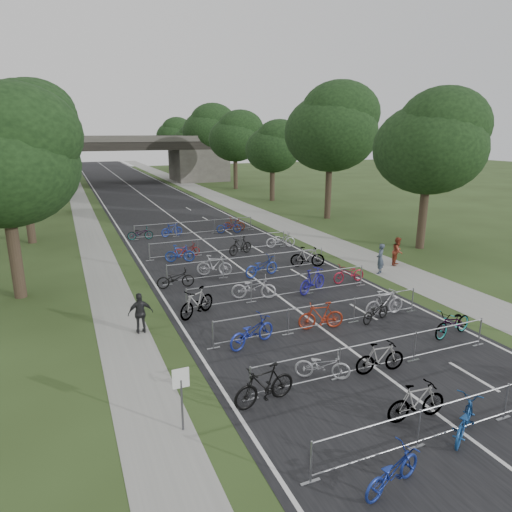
{
  "coord_description": "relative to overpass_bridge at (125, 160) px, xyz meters",
  "views": [
    {
      "loc": [
        -9.11,
        -7.48,
        7.74
      ],
      "look_at": [
        0.3,
        14.77,
        1.1
      ],
      "focal_mm": 32.0,
      "sensor_mm": 36.0,
      "label": 1
    }
  ],
  "objects": [
    {
      "name": "park_sign",
      "position": [
        -6.8,
        -62.0,
        -2.27
      ],
      "size": [
        0.45,
        0.06,
        1.83
      ],
      "color": "#4C4C51",
      "rests_on": "ground"
    },
    {
      "name": "barrier_row_1",
      "position": [
        0.0,
        -61.4,
        -2.99
      ],
      "size": [
        9.7,
        0.08,
        1.1
      ],
      "color": "gray",
      "rests_on": "ground"
    },
    {
      "name": "bike_19",
      "position": [
        3.71,
        -49.95,
        -2.93
      ],
      "size": [
        2.08,
        1.26,
        1.21
      ],
      "primitive_type": "imported",
      "rotation": [
        0.0,
        0.0,
        1.2
      ],
      "color": "gray",
      "rests_on": "ground"
    },
    {
      "name": "barrier_row_5",
      "position": [
        0.0,
        -45.0,
        -2.99
      ],
      "size": [
        9.7,
        0.08,
        1.1
      ],
      "color": "gray",
      "rests_on": "ground"
    },
    {
      "name": "bike_0",
      "position": [
        -3.04,
        -65.88,
        -3.05
      ],
      "size": [
        1.92,
        1.07,
        0.96
      ],
      "primitive_type": "imported",
      "rotation": [
        0.0,
        0.0,
        1.83
      ],
      "color": "navy",
      "rests_on": "ground"
    },
    {
      "name": "bike_1",
      "position": [
        -0.75,
        -64.06,
        -2.98
      ],
      "size": [
        1.88,
        0.67,
        1.11
      ],
      "primitive_type": "imported",
      "rotation": [
        0.0,
        0.0,
        1.49
      ],
      "color": "gray",
      "rests_on": "ground"
    },
    {
      "name": "tree_right_5",
      "position": [
        13.11,
        10.93,
        2.41
      ],
      "size": [
        6.16,
        6.16,
        9.39
      ],
      "color": "#33261C",
      "rests_on": "ground"
    },
    {
      "name": "road",
      "position": [
        0.0,
        -15.0,
        -3.53
      ],
      "size": [
        11.0,
        140.0,
        0.01
      ],
      "primitive_type": "cube",
      "color": "black",
      "rests_on": "ground"
    },
    {
      "name": "bike_9",
      "position": [
        -0.08,
        -57.84,
        -2.97
      ],
      "size": [
        1.96,
        0.92,
        1.13
      ],
      "primitive_type": "imported",
      "rotation": [
        0.0,
        0.0,
        4.5
      ],
      "color": "maroon",
      "rests_on": "ground"
    },
    {
      "name": "bike_10",
      "position": [
        2.42,
        -58.08,
        -3.09
      ],
      "size": [
        1.79,
        1.07,
        0.89
      ],
      "primitive_type": "imported",
      "rotation": [
        0.0,
        0.0,
        1.88
      ],
      "color": "black",
      "rests_on": "ground"
    },
    {
      "name": "bike_25",
      "position": [
        -1.81,
        -38.86,
        -3.01
      ],
      "size": [
        1.8,
        0.84,
        1.04
      ],
      "primitive_type": "imported",
      "rotation": [
        0.0,
        0.0,
        1.78
      ],
      "color": "navy",
      "rests_on": "ground"
    },
    {
      "name": "bike_7",
      "position": [
        4.3,
        -60.41,
        -2.99
      ],
      "size": [
        2.17,
        1.08,
        1.09
      ],
      "primitive_type": "imported",
      "rotation": [
        0.0,
        0.0,
        4.89
      ],
      "color": "gray",
      "rests_on": "ground"
    },
    {
      "name": "bike_16",
      "position": [
        -4.3,
        -50.61,
        -3.03
      ],
      "size": [
        1.95,
        0.82,
        1.0
      ],
      "primitive_type": "imported",
      "rotation": [
        0.0,
        0.0,
        1.49
      ],
      "color": "black",
      "rests_on": "ground"
    },
    {
      "name": "sidewalk_right",
      "position": [
        8.0,
        -15.0,
        -3.53
      ],
      "size": [
        3.0,
        140.0,
        0.01
      ],
      "primitive_type": "cube",
      "color": "gray",
      "rests_on": "ground"
    },
    {
      "name": "bike_21",
      "position": [
        -2.22,
        -44.94,
        -3.1
      ],
      "size": [
        1.7,
        0.68,
        0.88
      ],
      "primitive_type": "imported",
      "rotation": [
        0.0,
        0.0,
        1.63
      ],
      "color": "maroon",
      "rests_on": "ground"
    },
    {
      "name": "sidewalk_left",
      "position": [
        -7.5,
        -15.0,
        -3.53
      ],
      "size": [
        2.0,
        140.0,
        0.01
      ],
      "primitive_type": "cube",
      "color": "gray",
      "rests_on": "ground"
    },
    {
      "name": "tree_right_6",
      "position": [
        13.11,
        22.93,
        3.39
      ],
      "size": [
        7.17,
        7.17,
        10.93
      ],
      "color": "#33261C",
      "rests_on": "ground"
    },
    {
      "name": "bike_13",
      "position": [
        -1.23,
        -53.58,
        -2.98
      ],
      "size": [
        2.25,
        1.48,
        1.12
      ],
      "primitive_type": "imported",
      "rotation": [
        0.0,
        0.0,
        1.19
      ],
      "color": "#A5A5AD",
      "rests_on": "ground"
    },
    {
      "name": "barrier_row_6",
      "position": [
        0.0,
        -39.0,
        -2.99
      ],
      "size": [
        9.7,
        0.08,
        1.1
      ],
      "color": "gray",
      "rests_on": "ground"
    },
    {
      "name": "tree_right_4",
      "position": [
        13.11,
        -1.07,
        4.37
      ],
      "size": [
        8.18,
        8.18,
        12.47
      ],
      "color": "#33261C",
      "rests_on": "ground"
    },
    {
      "name": "bike_14",
      "position": [
        1.77,
        -53.93,
        -2.92
      ],
      "size": [
        2.1,
        1.38,
        1.23
      ],
      "primitive_type": "imported",
      "rotation": [
        0.0,
        0.0,
        2.0
      ],
      "color": "#1E1A92",
      "rests_on": "ground"
    },
    {
      "name": "barrier_row_3",
      "position": [
        0.0,
        -54.0,
        -2.99
      ],
      "size": [
        9.7,
        0.08,
        1.1
      ],
      "color": "gray",
      "rests_on": "ground"
    },
    {
      "name": "ground",
      "position": [
        0.0,
        -65.0,
        -3.53
      ],
      "size": [
        200.0,
        200.0,
        0.0
      ],
      "primitive_type": "plane",
      "color": "#2D401B",
      "rests_on": "ground"
    },
    {
      "name": "tree_right_3",
      "position": [
        13.11,
        -13.07,
        3.39
      ],
      "size": [
        7.17,
        7.17,
        10.93
      ],
      "color": "#33261C",
      "rests_on": "ground"
    },
    {
      "name": "tree_right_2",
      "position": [
        13.11,
        -25.07,
        2.41
      ],
      "size": [
        6.16,
        6.16,
        9.39
      ],
      "color": "#33261C",
      "rests_on": "ground"
    },
    {
      "name": "overpass_bridge",
      "position": [
        0.0,
        0.0,
        0.0
      ],
      "size": [
        31.0,
        8.0,
        7.05
      ],
      "color": "#494541",
      "rests_on": "ground"
    },
    {
      "name": "tree_left_0",
      "position": [
        -11.39,
        -49.07,
        2.96
      ],
      "size": [
        6.72,
        6.72,
        10.25
      ],
      "color": "#33261C",
      "rests_on": "ground"
    },
    {
      "name": "bike_23",
      "position": [
        4.3,
        -45.12,
        -3.0
      ],
      "size": [
        2.13,
        1.05,
        1.07
      ],
      "primitive_type": "imported",
      "rotation": [
        0.0,
        0.0,
        1.4
      ],
      "color": "#ABACB3",
      "rests_on": "ground"
    },
    {
      "name": "bike_5",
      "position": [
        -2.01,
        -61.17,
        -3.07
      ],
      "size": [
        1.85,
        1.45,
        0.94
      ],
      "primitive_type": "imported",
      "rotation": [
        0.0,
        0.0,
        1.03
      ],
      "color": "#A1A3A8",
      "rests_on": "ground"
    },
    {
      "name": "tree_right_1",
      "position": [
        13.11,
        -37.07,
        4.37
      ],
      "size": [
        8.18,
        8.18,
        12.47
      ],
      "color": "#33261C",
      "rests_on": "ground"
    },
    {
      "name": "bike_18",
      "position": [
        0.5,
        -50.53,
        -2.98
      ],
      "size": [
        2.23,
        1.18,
        1.12
      ],
      "primitive_type": "imported",
      "rotation": [
        0.0,
        0.0,
        1.79
      ],
      "color": "navy",
      "rests_on": "ground"
    },
    {
      "name": "bike_6",
      "position": [
        -0.07,
        -61.59,
        -2.99
      ],
      "size": [
        1.83,
        0.68,
        1.08
      ],
      "primitive_type": "imported",
      "rotation": [
        0.0,
        0.0,
        1.47
      ],
      "color": "gray",
      "rests_on": "ground"
    },
    {
      "name": "tree_left_2",
      "position": [
        -11.39,
        -25.07,
        4.58
      ],
      "size": [
        8.4,
        8.4,
        12.81
      ],
      "color": "#33261C",
      "rests_on": "ground"
    },
    {
      "name": "tree_left_1",
      "position": [
        -11.39,
        -37.07,
        3.77
      ],
      "size": [
        7.56,
        7.56,
        11.53
      ],
      "color": "#33261C",
      "rests_on": "ground"
    },
    {
      "name": "tree_left_6",
      "position": [
        -11.39,
        22.93,
        2.96
      ],
      "size": [
        6.72,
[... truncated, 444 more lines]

